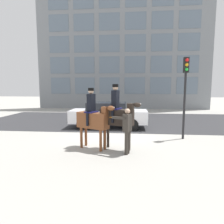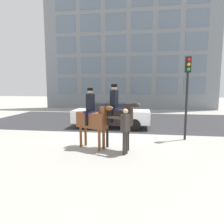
{
  "view_description": "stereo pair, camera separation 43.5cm",
  "coord_description": "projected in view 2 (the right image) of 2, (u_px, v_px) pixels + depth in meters",
  "views": [
    {
      "loc": [
        0.98,
        -10.28,
        2.56
      ],
      "look_at": [
        0.16,
        -1.4,
        1.43
      ],
      "focal_mm": 32.0,
      "sensor_mm": 36.0,
      "label": 1
    },
    {
      "loc": [
        1.41,
        -10.23,
        2.56
      ],
      "look_at": [
        0.16,
        -1.4,
        1.43
      ],
      "focal_mm": 32.0,
      "sensor_mm": 36.0,
      "label": 2
    }
  ],
  "objects": [
    {
      "name": "office_building_facade",
      "position": [
        129.0,
        25.0,
        22.15
      ],
      "size": [
        19.8,
        0.33,
        18.77
      ],
      "color": "gray",
      "rests_on": "ground_plane"
    },
    {
      "name": "pedestrian_bystander",
      "position": [
        125.0,
        128.0,
        7.49
      ],
      "size": [
        0.91,
        0.45,
        1.75
      ],
      "rotation": [
        0.0,
        0.0,
        2.75
      ],
      "color": "#332D28",
      "rests_on": "ground_plane"
    },
    {
      "name": "street_car_near_lane",
      "position": [
        111.0,
        114.0,
        12.45
      ],
      "size": [
        4.73,
        1.77,
        1.59
      ],
      "color": "silver",
      "rests_on": "ground_plane"
    },
    {
      "name": "ground_plane",
      "position": [
        113.0,
        135.0,
        10.57
      ],
      "size": [
        80.0,
        80.0,
        0.0
      ],
      "primitive_type": "plane",
      "color": "#9E9B93"
    },
    {
      "name": "mounted_horse_lead",
      "position": [
        92.0,
        118.0,
        8.22
      ],
      "size": [
        1.68,
        1.02,
        2.51
      ],
      "rotation": [
        0.0,
        0.0,
        -0.44
      ],
      "color": "brown",
      "rests_on": "ground_plane"
    },
    {
      "name": "traffic_light",
      "position": [
        187.0,
        85.0,
        9.37
      ],
      "size": [
        0.24,
        0.29,
        3.95
      ],
      "color": "black",
      "rests_on": "ground_plane"
    },
    {
      "name": "mounted_horse_companion",
      "position": [
        116.0,
        116.0,
        7.98
      ],
      "size": [
        1.68,
        0.89,
        2.66
      ],
      "rotation": [
        0.0,
        0.0,
        -0.36
      ],
      "color": "black",
      "rests_on": "ground_plane"
    },
    {
      "name": "road_surface",
      "position": [
        121.0,
        120.0,
        15.23
      ],
      "size": [
        19.8,
        8.5,
        0.01
      ],
      "color": "#2D2D30",
      "rests_on": "ground_plane"
    }
  ]
}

